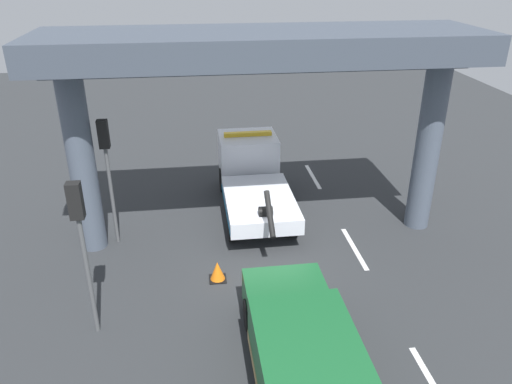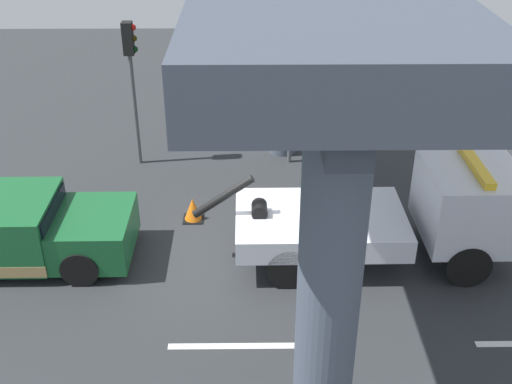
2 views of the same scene
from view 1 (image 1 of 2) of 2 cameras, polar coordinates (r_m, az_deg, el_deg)
name	(u,v)px [view 1 (image 1 of 2)]	position (r m, az deg, el deg)	size (l,w,h in m)	color
ground_plane	(267,256)	(16.47, 1.28, -7.33)	(60.00, 40.00, 0.10)	#2D3033
lane_stripe_mid	(354,248)	(17.08, 11.20, -6.34)	(2.60, 0.16, 0.01)	silver
lane_stripe_east	(313,176)	(22.17, 6.53, 1.78)	(2.60, 0.16, 0.01)	silver
tow_truck_white	(252,175)	(19.23, -0.42, 2.01)	(7.26, 2.44, 2.46)	silver
towed_van_green	(302,352)	(11.87, 5.32, -17.75)	(5.21, 2.24, 1.58)	#195B2D
overpass_structure	(262,66)	(15.43, 0.74, 14.26)	(3.60, 13.37, 6.88)	#4C5666
traffic_light_near	(80,227)	(12.46, -19.50, -3.78)	(0.39, 0.32, 4.25)	#515456
traffic_light_far	(106,156)	(16.46, -16.76, 4.02)	(0.39, 0.32, 4.32)	#515456
traffic_cone_orange	(217,271)	(15.19, -4.44, -9.04)	(0.52, 0.52, 0.61)	orange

